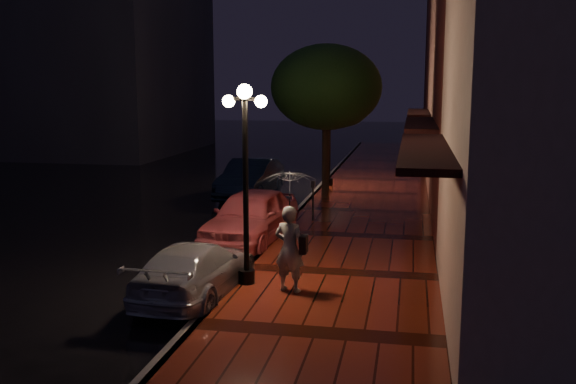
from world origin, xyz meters
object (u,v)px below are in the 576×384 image
Objects in this scene: woman_with_umbrella at (290,212)px; parking_meter at (313,197)px; streetlamp_near at (246,172)px; streetlamp_far at (329,128)px; navy_car at (251,179)px; street_tree at (326,90)px; pink_car at (251,216)px; silver_car at (195,270)px.

parking_meter is (-0.60, 7.09, -0.92)m from woman_with_umbrella.
streetlamp_near is 1.32m from woman_with_umbrella.
streetlamp_far reaches higher than navy_car.
street_tree reaches higher than pink_car.
street_tree is 12.25m from silver_car.
streetlamp_near is 1.06× the size of silver_car.
street_tree is 1.30× the size of pink_car.
street_tree is 7.76m from pink_car.
street_tree is at bearing -70.80° from woman_with_umbrella.
silver_car is (0.00, -4.80, -0.18)m from pink_car.
silver_car is (-0.95, -0.64, -2.01)m from streetlamp_near.
streetlamp_far is at bearing 94.91° from street_tree.
street_tree is 5.39m from parking_meter.
woman_with_umbrella is (1.03, -0.34, -0.76)m from streetlamp_near.
pink_car is (-0.95, 4.17, -1.84)m from streetlamp_near.
pink_car is 3.49× the size of parking_meter.
streetlamp_near reaches higher than parking_meter.
silver_car is at bearing -95.94° from street_tree.
navy_car is (-1.81, 7.06, 0.01)m from pink_car.
streetlamp_near reaches higher than navy_car.
parking_meter is (1.38, 7.38, 0.34)m from silver_car.
silver_car is (-0.95, -14.64, -2.01)m from streetlamp_far.
navy_car is (-2.76, -2.77, -1.83)m from streetlamp_far.
streetlamp_far is 1.68× the size of woman_with_umbrella.
woman_with_umbrella reaches higher than silver_car.
parking_meter is at bearing -87.75° from street_tree.
streetlamp_near is 3.36× the size of parking_meter.
streetlamp_near is 1.68× the size of woman_with_umbrella.
street_tree is 1.24× the size of navy_car.
streetlamp_near is at bearing -3.00° from woman_with_umbrella.
navy_car is at bearing 130.38° from parking_meter.
silver_car is 7.52m from parking_meter.
navy_car reaches higher than silver_car.
navy_car is (-3.02, 0.24, -3.48)m from street_tree.
woman_with_umbrella is (1.98, -4.51, 1.08)m from pink_car.
pink_car is at bearing 102.85° from streetlamp_near.
streetlamp_near is 2.31m from silver_car.
pink_car is 7.29m from navy_car.
streetlamp_near is at bearing -142.87° from silver_car.
woman_with_umbrella is (0.77, -11.33, -2.40)m from street_tree.
street_tree is at bearing -92.57° from silver_car.
parking_meter is (0.43, -7.25, -1.67)m from streetlamp_far.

